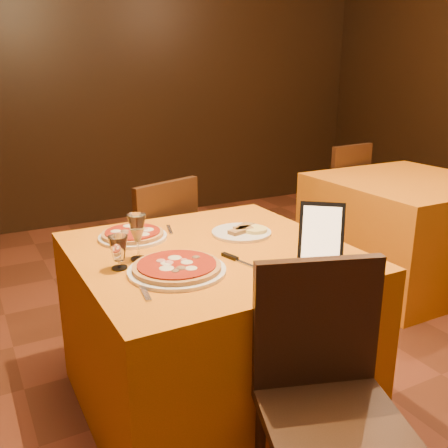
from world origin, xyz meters
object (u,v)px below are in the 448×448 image
main_table (212,329)px  side_table (404,231)px  chair_main_far (147,254)px  wine_glass (137,237)px  pizza_near (177,268)px  tablet (321,234)px  pizza_far (133,235)px  chair_side_far (332,196)px  water_glass (119,253)px  chair_main_near (334,422)px

main_table → side_table: 1.95m
chair_main_far → wine_glass: 0.93m
pizza_near → tablet: size_ratio=1.51×
pizza_near → pizza_far: bearing=92.4°
chair_main_far → chair_side_far: bearing=178.7°
chair_side_far → tablet: size_ratio=3.73×
pizza_far → water_glass: size_ratio=2.35×
chair_main_near → wine_glass: 0.98m
wine_glass → chair_main_near: bearing=-70.0°
chair_main_far → pizza_near: bearing=58.4°
pizza_far → pizza_near: bearing=-87.6°
main_table → tablet: 0.67m
side_table → tablet: 1.88m
wine_glass → side_table: bearing=14.9°
chair_main_near → chair_side_far: size_ratio=1.00×
tablet → chair_main_near: bearing=-83.0°
main_table → chair_main_near: chair_main_near is taller
pizza_near → pizza_far: size_ratio=1.21×
chair_main_far → water_glass: chair_main_far is taller
chair_main_far → pizza_near: size_ratio=2.47×
chair_side_far → water_glass: (-2.26, -1.43, 0.36)m
side_table → chair_side_far: (0.00, 0.79, 0.08)m
main_table → chair_main_far: 0.83m
chair_main_near → chair_main_far: (0.00, 1.63, 0.00)m
chair_main_near → pizza_far: (-0.24, 1.10, 0.31)m
main_table → water_glass: bearing=-176.6°
chair_main_near → wine_glass: (-0.31, 0.84, 0.39)m
side_table → pizza_far: 2.16m
pizza_near → water_glass: 0.23m
main_table → tablet: (0.30, -0.34, 0.49)m
main_table → pizza_far: pizza_far is taller
pizza_far → chair_main_far: bearing=65.1°
side_table → pizza_far: bearing=-171.5°
chair_side_far → pizza_far: bearing=22.1°
chair_main_far → water_glass: (-0.40, -0.85, 0.36)m
chair_side_far → wine_glass: wine_glass is taller
main_table → side_table: same height
main_table → side_table: size_ratio=1.00×
chair_side_far → tablet: 2.37m
pizza_near → tablet: bearing=-18.5°
chair_side_far → pizza_far: (-2.10, -1.11, 0.31)m
pizza_far → water_glass: (-0.16, -0.32, 0.05)m
pizza_near → wine_glass: (-0.08, 0.19, 0.08)m
side_table → chair_side_far: 0.80m
main_table → chair_main_near: 0.81m
water_glass → pizza_far: bearing=63.4°
chair_main_near → water_glass: chair_main_near is taller
main_table → chair_main_far: bearing=90.0°
pizza_near → tablet: 0.57m
chair_main_far → pizza_far: (-0.24, -0.53, 0.31)m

